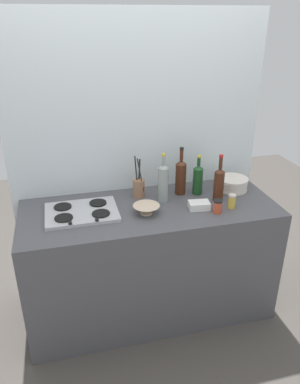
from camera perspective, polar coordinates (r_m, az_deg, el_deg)
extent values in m
plane|color=#47423D|center=(3.14, 0.00, -17.07)|extent=(6.00, 6.00, 0.00)
cube|color=#4C4C51|center=(2.86, 0.00, -10.39)|extent=(1.80, 0.70, 0.90)
cube|color=silver|center=(2.88, -1.86, 4.41)|extent=(1.90, 0.06, 2.18)
cube|color=#B2B2B7|center=(2.57, -10.38, -3.06)|extent=(0.48, 0.36, 0.02)
cylinder|color=black|center=(2.49, -13.03, -3.87)|extent=(0.12, 0.12, 0.01)
cylinder|color=black|center=(2.50, -7.50, -3.27)|extent=(0.12, 0.12, 0.01)
cylinder|color=black|center=(2.64, -13.18, -2.21)|extent=(0.12, 0.12, 0.01)
cylinder|color=black|center=(2.64, -7.95, -1.65)|extent=(0.12, 0.12, 0.01)
cylinder|color=black|center=(2.42, -12.10, -4.66)|extent=(0.02, 0.02, 0.02)
cylinder|color=black|center=(2.42, -8.10, -4.23)|extent=(0.02, 0.02, 0.02)
cylinder|color=silver|center=(2.95, 12.37, 0.47)|extent=(0.23, 0.23, 0.01)
cylinder|color=silver|center=(2.95, 12.27, 0.64)|extent=(0.23, 0.23, 0.01)
cylinder|color=silver|center=(2.95, 12.34, 0.86)|extent=(0.23, 0.23, 0.01)
cylinder|color=silver|center=(2.94, 12.40, 1.06)|extent=(0.23, 0.23, 0.01)
cylinder|color=silver|center=(2.94, 12.37, 1.24)|extent=(0.23, 0.23, 0.01)
cylinder|color=silver|center=(2.93, 12.39, 1.44)|extent=(0.23, 0.23, 0.01)
cylinder|color=silver|center=(2.93, 12.47, 1.61)|extent=(0.23, 0.23, 0.01)
cylinder|color=silver|center=(2.92, 12.43, 1.78)|extent=(0.23, 0.23, 0.01)
cylinder|color=silver|center=(2.92, 12.56, 1.98)|extent=(0.23, 0.23, 0.01)
cylinder|color=#472314|center=(2.79, 4.69, 2.00)|extent=(0.08, 0.08, 0.24)
cone|color=#472314|center=(2.74, 4.79, 4.55)|extent=(0.08, 0.08, 0.03)
cylinder|color=#472314|center=(2.72, 4.83, 5.64)|extent=(0.03, 0.03, 0.08)
cylinder|color=black|center=(2.70, 4.87, 6.62)|extent=(0.03, 0.03, 0.02)
cylinder|color=#472314|center=(2.72, 10.44, 0.85)|extent=(0.07, 0.07, 0.22)
cone|color=#472314|center=(2.67, 10.65, 3.28)|extent=(0.07, 0.07, 0.03)
cylinder|color=#472314|center=(2.65, 10.74, 4.39)|extent=(0.03, 0.03, 0.09)
cylinder|color=#B21E1E|center=(2.63, 10.83, 5.42)|extent=(0.03, 0.03, 0.02)
cylinder|color=#19471E|center=(2.81, 7.29, 1.64)|extent=(0.07, 0.07, 0.20)
cone|color=#19471E|center=(2.76, 7.42, 3.79)|extent=(0.07, 0.07, 0.03)
cylinder|color=#19471E|center=(2.75, 7.47, 4.64)|extent=(0.02, 0.02, 0.06)
cylinder|color=gold|center=(2.73, 7.52, 5.41)|extent=(0.03, 0.03, 0.02)
cylinder|color=gray|center=(2.66, 2.02, 1.13)|extent=(0.08, 0.08, 0.26)
cone|color=gray|center=(2.60, 2.07, 3.97)|extent=(0.08, 0.08, 0.03)
cylinder|color=gray|center=(2.59, 2.08, 4.87)|extent=(0.02, 0.02, 0.06)
cylinder|color=gold|center=(2.58, 2.10, 5.68)|extent=(0.03, 0.03, 0.02)
cylinder|color=beige|center=(2.54, -0.55, -3.18)|extent=(0.08, 0.08, 0.01)
cone|color=beige|center=(2.53, -0.55, -2.57)|extent=(0.18, 0.18, 0.05)
cube|color=white|center=(2.61, 7.50, -2.03)|extent=(0.15, 0.11, 0.05)
cylinder|color=#996B4C|center=(2.75, -1.72, 0.57)|extent=(0.09, 0.09, 0.14)
cylinder|color=#262626|center=(2.73, -1.66, 2.74)|extent=(0.02, 0.01, 0.23)
cylinder|color=#262626|center=(2.69, -1.47, 2.60)|extent=(0.04, 0.05, 0.24)
cylinder|color=#262626|center=(2.70, -2.11, 2.88)|extent=(0.03, 0.02, 0.27)
cylinder|color=gold|center=(2.66, 12.38, -1.52)|extent=(0.05, 0.05, 0.09)
cylinder|color=beige|center=(2.64, 12.48, -0.54)|extent=(0.05, 0.05, 0.01)
cylinder|color=#C64C2D|center=(2.58, 10.28, -2.29)|extent=(0.06, 0.06, 0.08)
cylinder|color=black|center=(2.56, 10.36, -1.36)|extent=(0.06, 0.06, 0.01)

